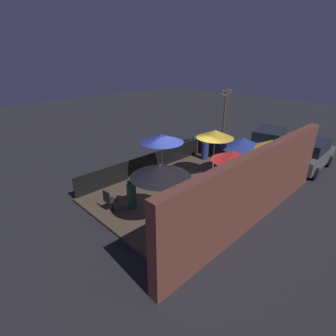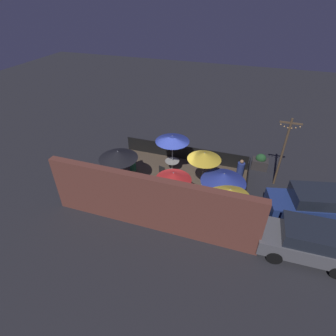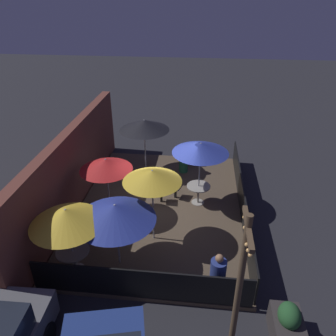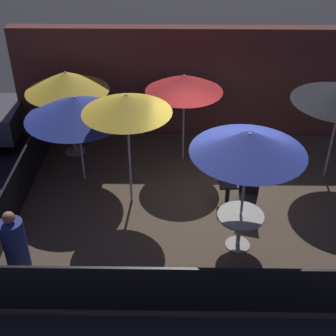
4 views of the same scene
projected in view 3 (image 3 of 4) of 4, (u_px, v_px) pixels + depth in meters
The scene contains 20 objects.
ground_plane at pixel (161, 208), 12.17m from camera, with size 60.00×60.00×0.00m, color #26262B.
patio_deck at pixel (161, 207), 12.14m from camera, with size 8.29×5.92×0.12m.
building_wall at pixel (73, 170), 11.77m from camera, with size 9.89×0.36×2.93m.
fence_front at pixel (242, 200), 11.61m from camera, with size 8.09×0.05×0.95m.
fence_side_left at pixel (140, 284), 8.32m from camera, with size 0.05×5.72×0.95m.
patio_umbrella_0 at pixel (201, 148), 11.21m from camera, with size 1.97×1.97×2.45m.
patio_umbrella_1 at pixel (66, 217), 8.46m from camera, with size 1.95×1.95×2.13m.
patio_umbrella_2 at pixel (144, 125), 13.47m from camera, with size 2.08×2.08×2.34m.
patio_umbrella_3 at pixel (106, 164), 10.75m from camera, with size 1.76×1.76×2.19m.
patio_umbrella_4 at pixel (152, 176), 9.46m from camera, with size 1.75×1.75×2.50m.
patio_umbrella_5 at pixel (115, 212), 8.76m from camera, with size 2.22×2.22×2.05m.
dining_table_0 at pixel (198, 189), 12.02m from camera, with size 0.86×0.86×0.74m.
dining_table_1 at pixel (73, 254), 9.10m from camera, with size 0.92×0.92×0.73m.
patio_chair_0 at pixel (174, 186), 12.38m from camera, with size 0.49×0.49×0.93m.
patio_chair_1 at pixel (193, 154), 14.82m from camera, with size 0.44×0.44×0.91m.
patio_chair_2 at pixel (160, 190), 12.12m from camera, with size 0.42×0.42×0.93m.
patron_0 at pixel (218, 275), 8.49m from camera, with size 0.49×0.49×1.24m.
patron_1 at pixel (184, 159), 14.09m from camera, with size 0.43×0.43×1.37m.
planter_box at pixel (287, 324), 7.49m from camera, with size 0.97×0.68×1.03m.
light_post at pixel (238, 296), 5.95m from camera, with size 1.10×0.12×4.12m.
Camera 3 is at (-9.84, -1.34, 7.21)m, focal length 35.00 mm.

